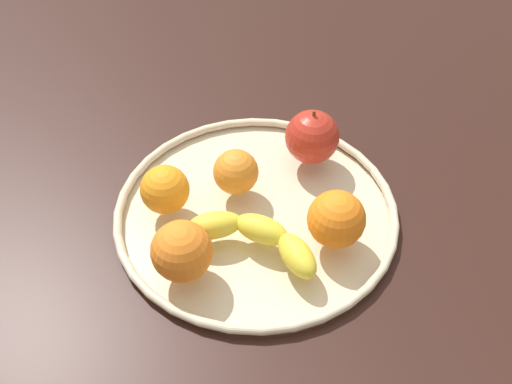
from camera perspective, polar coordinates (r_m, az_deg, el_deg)
The scene contains 8 objects.
ground_plane at distance 87.30cm, azimuth -0.00°, elevation -3.09°, with size 165.09×165.09×4.00cm, color black.
fruit_bowl at distance 85.11cm, azimuth -0.00°, elevation -1.81°, with size 38.89×38.89×1.80cm.
banana at distance 78.74cm, azimuth -0.19°, elevation -4.09°, with size 19.54×8.67×3.60cm.
apple at distance 89.28cm, azimuth 5.17°, elevation 5.07°, with size 7.83×7.83×8.63cm.
orange_center at distance 84.81cm, azimuth -1.86°, elevation 1.85°, with size 6.27×6.27×6.27cm, color orange.
orange_back_right at distance 78.68cm, azimuth 7.40°, elevation -2.50°, with size 7.47×7.47×7.47cm, color orange.
orange_front_right at distance 83.05cm, azimuth -8.38°, elevation 0.23°, with size 6.62×6.62×6.62cm, color orange.
orange_front_left at distance 75.20cm, azimuth -6.84°, elevation -5.42°, with size 7.61×7.61×7.61cm, color orange.
Camera 1 is at (-29.98, 48.46, 64.14)cm, focal length 43.50 mm.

